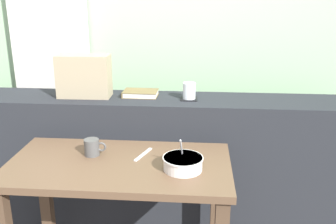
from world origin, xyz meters
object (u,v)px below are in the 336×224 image
at_px(coaster_square, 189,99).
at_px(juice_glass, 189,91).
at_px(breakfast_table, 120,186).
at_px(fork_utensil, 143,154).
at_px(throw_pillow, 84,76).
at_px(ceramic_mug, 92,147).
at_px(closed_book, 140,93).
at_px(soup_bowl, 183,163).

relative_size(coaster_square, juice_glass, 1.03).
relative_size(breakfast_table, juice_glass, 11.18).
height_order(breakfast_table, fork_utensil, fork_utensil).
height_order(juice_glass, fork_utensil, juice_glass).
distance_m(throw_pillow, ceramic_mug, 0.58).
xyz_separation_m(fork_utensil, ceramic_mug, (-0.26, -0.02, 0.04)).
relative_size(coaster_square, fork_utensil, 0.59).
xyz_separation_m(throw_pillow, ceramic_mug, (0.17, -0.50, -0.26)).
relative_size(coaster_square, closed_book, 0.46).
relative_size(soup_bowl, fork_utensil, 1.12).
bearing_deg(throw_pillow, closed_book, 6.94).
distance_m(fork_utensil, ceramic_mug, 0.26).
height_order(juice_glass, ceramic_mug, juice_glass).
xyz_separation_m(throw_pillow, fork_utensil, (0.43, -0.47, -0.30)).
xyz_separation_m(juice_glass, soup_bowl, (-0.01, -0.61, -0.19)).
relative_size(closed_book, soup_bowl, 1.13).
distance_m(closed_book, fork_utensil, 0.55).
bearing_deg(ceramic_mug, coaster_square, 45.80).
height_order(juice_glass, throw_pillow, throw_pillow).
xyz_separation_m(closed_book, soup_bowl, (0.30, -0.66, -0.15)).
height_order(coaster_square, ceramic_mug, coaster_square).
relative_size(coaster_square, soup_bowl, 0.53).
distance_m(breakfast_table, fork_utensil, 0.19).
bearing_deg(closed_book, coaster_square, -9.45).
xyz_separation_m(coaster_square, juice_glass, (0.00, 0.00, 0.05)).
bearing_deg(closed_book, juice_glass, -9.45).
distance_m(throw_pillow, soup_bowl, 0.93).
xyz_separation_m(juice_glass, closed_book, (-0.31, 0.05, -0.03)).
xyz_separation_m(breakfast_table, closed_book, (0.02, 0.61, 0.31)).
bearing_deg(fork_utensil, ceramic_mug, -155.50).
bearing_deg(breakfast_table, closed_book, 88.41).
bearing_deg(ceramic_mug, juice_glass, 45.80).
xyz_separation_m(juice_glass, fork_utensil, (-0.22, -0.46, -0.22)).
bearing_deg(soup_bowl, throw_pillow, 135.73).
height_order(coaster_square, fork_utensil, coaster_square).
bearing_deg(throw_pillow, ceramic_mug, -70.80).
height_order(breakfast_table, soup_bowl, soup_bowl).
xyz_separation_m(breakfast_table, soup_bowl, (0.32, -0.05, 0.16)).
xyz_separation_m(breakfast_table, fork_utensil, (0.11, 0.10, 0.13)).
bearing_deg(ceramic_mug, breakfast_table, -26.77).
bearing_deg(juice_glass, closed_book, 170.55).
distance_m(juice_glass, ceramic_mug, 0.70).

